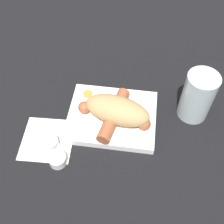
# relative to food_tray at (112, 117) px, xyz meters

# --- Properties ---
(ground_plane) EXTENTS (3.00, 3.00, 0.00)m
(ground_plane) POSITION_rel_food_tray_xyz_m (0.00, 0.00, -0.01)
(ground_plane) COLOR black
(food_tray) EXTENTS (0.22, 0.18, 0.02)m
(food_tray) POSITION_rel_food_tray_xyz_m (0.00, 0.00, 0.00)
(food_tray) COLOR white
(food_tray) RESTS_ON ground_plane
(bread_roll) EXTENTS (0.18, 0.11, 0.06)m
(bread_roll) POSITION_rel_food_tray_xyz_m (-0.01, 0.01, 0.04)
(bread_roll) COLOR tan
(bread_roll) RESTS_ON food_tray
(sausage) EXTENTS (0.19, 0.16, 0.03)m
(sausage) POSITION_rel_food_tray_xyz_m (-0.01, 0.01, 0.03)
(sausage) COLOR #9E5638
(sausage) RESTS_ON food_tray
(pickled_veggies) EXTENTS (0.06, 0.07, 0.00)m
(pickled_veggies) POSITION_rel_food_tray_xyz_m (0.07, -0.03, 0.01)
(pickled_veggies) COLOR #F99E4C
(pickled_veggies) RESTS_ON food_tray
(napkin) EXTENTS (0.13, 0.13, 0.00)m
(napkin) POSITION_rel_food_tray_xyz_m (0.15, 0.08, -0.01)
(napkin) COLOR white
(napkin) RESTS_ON ground_plane
(condiment_cup_near) EXTENTS (0.04, 0.04, 0.02)m
(condiment_cup_near) POSITION_rel_food_tray_xyz_m (0.14, 0.10, 0.00)
(condiment_cup_near) COLOR white
(condiment_cup_near) RESTS_ON ground_plane
(condiment_cup_far) EXTENTS (0.04, 0.04, 0.02)m
(condiment_cup_far) POSITION_rel_food_tray_xyz_m (0.11, 0.14, 0.00)
(condiment_cup_far) COLOR white
(condiment_cup_far) RESTS_ON ground_plane
(drink_glass) EXTENTS (0.08, 0.08, 0.13)m
(drink_glass) POSITION_rel_food_tray_xyz_m (-0.21, -0.05, 0.06)
(drink_glass) COLOR silver
(drink_glass) RESTS_ON ground_plane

